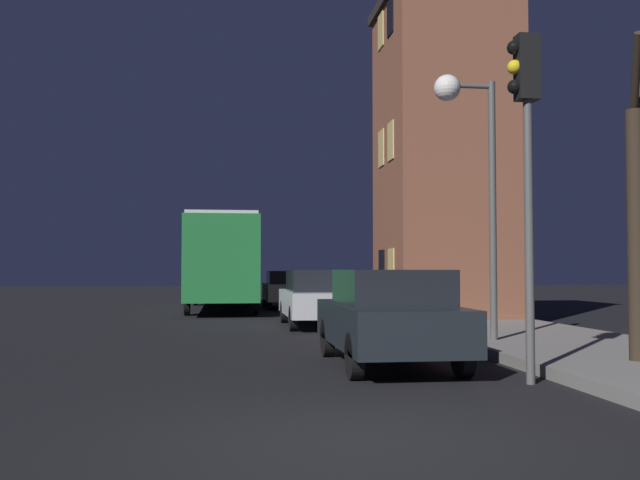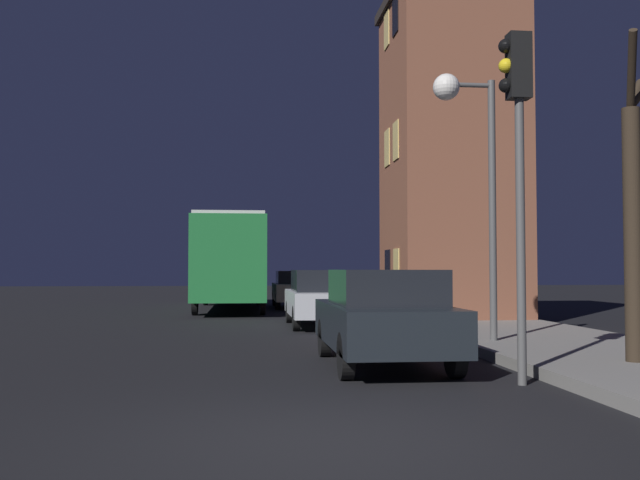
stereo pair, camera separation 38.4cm
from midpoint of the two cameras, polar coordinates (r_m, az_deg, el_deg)
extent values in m
plane|color=black|center=(6.68, 1.01, -15.73)|extent=(120.00, 120.00, 0.00)
cube|color=brown|center=(21.61, 9.46, 6.37)|extent=(3.57, 3.92, 9.26)
cube|color=black|center=(22.82, 9.38, 18.32)|extent=(3.81, 4.16, 0.30)
cube|color=#F2D172|center=(20.29, 5.16, -2.24)|extent=(0.03, 0.70, 1.10)
cube|color=black|center=(21.51, 4.43, -2.25)|extent=(0.03, 0.70, 1.10)
cube|color=#F2D172|center=(20.62, 5.13, 7.90)|extent=(0.03, 0.70, 1.10)
cube|color=#F2D172|center=(21.82, 4.40, 7.33)|extent=(0.03, 0.70, 1.10)
cube|color=black|center=(21.56, 5.09, 17.44)|extent=(0.03, 0.70, 1.10)
cube|color=#F2D172|center=(22.71, 4.37, 16.39)|extent=(0.03, 0.70, 1.10)
cylinder|color=#4C4C4C|center=(14.23, 12.90, 2.36)|extent=(0.14, 0.14, 5.04)
cylinder|color=#4C4C4C|center=(14.48, 11.10, 11.99)|extent=(0.90, 0.09, 0.09)
sphere|color=white|center=(14.33, 9.36, 11.92)|extent=(0.52, 0.52, 0.52)
cylinder|color=#4C4C4C|center=(9.99, 15.33, -0.08)|extent=(0.12, 0.12, 3.85)
cube|color=black|center=(10.35, 15.19, 13.17)|extent=(0.30, 0.24, 0.90)
sphere|color=black|center=(10.36, 14.22, 14.70)|extent=(0.20, 0.20, 0.20)
sphere|color=yellow|center=(10.29, 14.24, 13.26)|extent=(0.20, 0.20, 0.20)
sphere|color=black|center=(10.22, 14.25, 11.80)|extent=(0.20, 0.20, 0.20)
cylinder|color=#2D2319|center=(11.65, 23.11, 0.42)|extent=(0.26, 0.26, 3.78)
cylinder|color=#2D2319|center=(12.33, 23.28, 10.47)|extent=(0.66, 0.74, 0.66)
cylinder|color=#2D2319|center=(11.60, 23.09, 12.22)|extent=(0.50, 0.87, 1.00)
cube|color=#1E6B33|center=(27.55, -8.23, -1.61)|extent=(2.44, 10.29, 2.82)
cube|color=black|center=(27.56, -8.22, -0.55)|extent=(2.46, 9.47, 1.01)
cube|color=#B2B2B2|center=(27.61, -8.21, 1.44)|extent=(2.32, 9.78, 0.12)
cylinder|color=black|center=(30.92, -6.06, -4.30)|extent=(0.18, 0.96, 0.96)
cylinder|color=black|center=(30.95, -10.27, -4.28)|extent=(0.18, 0.96, 0.96)
cylinder|color=black|center=(24.24, -5.65, -4.85)|extent=(0.18, 0.96, 0.96)
cylinder|color=black|center=(24.27, -11.02, -4.82)|extent=(0.18, 0.96, 0.96)
cube|color=black|center=(11.50, 4.50, -6.76)|extent=(1.75, 4.12, 0.65)
cube|color=black|center=(11.27, 4.71, -3.78)|extent=(1.54, 2.14, 0.55)
cylinder|color=black|center=(13.01, 6.68, -7.68)|extent=(0.18, 0.67, 0.67)
cylinder|color=black|center=(12.71, -0.27, -7.82)|extent=(0.18, 0.67, 0.67)
cylinder|color=black|center=(10.44, 10.34, -8.98)|extent=(0.18, 0.67, 0.67)
cylinder|color=black|center=(10.08, 1.68, -9.26)|extent=(0.18, 0.67, 0.67)
cube|color=#B7BABF|center=(19.30, -0.80, -5.04)|extent=(1.75, 4.32, 0.64)
cube|color=black|center=(19.07, -0.72, -3.27)|extent=(1.54, 2.25, 0.57)
cylinder|color=black|center=(20.81, 0.91, -5.72)|extent=(0.18, 0.64, 0.64)
cylinder|color=black|center=(20.64, -3.44, -5.75)|extent=(0.18, 0.64, 0.64)
cylinder|color=black|center=(18.04, 2.23, -6.24)|extent=(0.18, 0.64, 0.64)
cylinder|color=black|center=(17.85, -2.79, -6.28)|extent=(0.18, 0.64, 0.64)
cube|color=beige|center=(28.63, -2.93, -4.15)|extent=(1.89, 4.37, 0.65)
cube|color=black|center=(28.40, -2.89, -3.00)|extent=(1.67, 2.27, 0.51)
cylinder|color=black|center=(30.14, -1.52, -4.68)|extent=(0.18, 0.63, 0.63)
cylinder|color=black|center=(30.01, -4.78, -4.68)|extent=(0.18, 0.63, 0.63)
cylinder|color=black|center=(27.32, -0.89, -4.92)|extent=(0.18, 0.63, 0.63)
cylinder|color=black|center=(27.17, -4.49, -4.93)|extent=(0.18, 0.63, 0.63)
camera|label=1|loc=(0.19, -90.75, 0.03)|focal=40.00mm
camera|label=2|loc=(0.19, 89.25, -0.03)|focal=40.00mm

